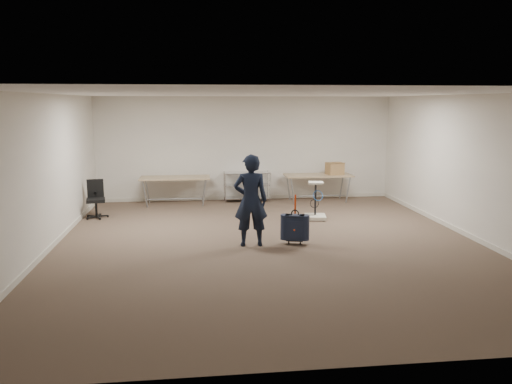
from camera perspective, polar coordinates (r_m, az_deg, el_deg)
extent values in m
plane|color=#4E3D2F|center=(9.48, 1.48, -5.98)|extent=(9.00, 9.00, 0.00)
plane|color=white|center=(13.63, -1.20, 4.98)|extent=(8.00, 0.00, 8.00)
plane|color=white|center=(4.86, 9.17, -4.79)|extent=(8.00, 0.00, 8.00)
plane|color=white|center=(9.48, -23.16, 1.85)|extent=(0.00, 9.00, 9.00)
plane|color=white|center=(10.53, 23.63, 2.57)|extent=(0.00, 9.00, 9.00)
plane|color=white|center=(9.10, 1.57, 11.19)|extent=(8.00, 8.00, 0.00)
cube|color=beige|center=(13.81, -1.17, -0.61)|extent=(8.00, 0.02, 0.10)
cube|color=beige|center=(9.75, -22.55, -6.02)|extent=(0.02, 9.00, 0.10)
cube|color=beige|center=(10.77, 23.07, -4.56)|extent=(0.02, 9.00, 0.10)
cube|color=tan|center=(13.12, -9.24, 1.62)|extent=(1.80, 0.75, 0.03)
cylinder|color=gray|center=(13.21, -9.17, -0.79)|extent=(1.50, 0.02, 0.02)
cylinder|color=gray|center=(12.94, -12.57, -0.25)|extent=(0.13, 0.04, 0.69)
cylinder|color=gray|center=(12.87, -5.91, -0.11)|extent=(0.13, 0.04, 0.69)
cylinder|color=gray|center=(13.52, -12.32, 0.21)|extent=(0.13, 0.04, 0.69)
cylinder|color=gray|center=(13.46, -5.95, 0.34)|extent=(0.13, 0.04, 0.69)
cube|color=tan|center=(13.49, 7.11, 1.91)|extent=(1.80, 0.75, 0.03)
cylinder|color=gray|center=(13.58, 7.06, -0.44)|extent=(1.50, 0.02, 0.02)
cylinder|color=gray|center=(13.10, 4.20, 0.10)|extent=(0.13, 0.04, 0.69)
cylinder|color=gray|center=(13.46, 10.48, 0.23)|extent=(0.13, 0.04, 0.69)
cylinder|color=gray|center=(13.68, 3.72, 0.54)|extent=(0.13, 0.04, 0.69)
cylinder|color=gray|center=(14.03, 9.76, 0.65)|extent=(0.13, 0.04, 0.69)
cylinder|color=silver|center=(13.20, -3.55, 0.41)|extent=(0.02, 0.02, 0.80)
cylinder|color=silver|center=(13.31, 1.61, 0.52)|extent=(0.02, 0.02, 0.80)
cylinder|color=silver|center=(13.64, -3.66, 0.73)|extent=(0.02, 0.02, 0.80)
cylinder|color=silver|center=(13.75, 1.34, 0.83)|extent=(0.02, 0.02, 0.80)
cube|color=silver|center=(13.52, -1.05, -0.63)|extent=(1.20, 0.45, 0.02)
cube|color=silver|center=(13.45, -1.06, 0.84)|extent=(1.20, 0.45, 0.02)
cube|color=silver|center=(13.40, -1.06, 2.23)|extent=(1.20, 0.45, 0.01)
imported|color=black|center=(9.19, -0.61, -0.98)|extent=(0.63, 0.42, 1.72)
cube|color=black|center=(9.42, 4.46, -4.04)|extent=(0.39, 0.29, 0.48)
cube|color=black|center=(9.50, 4.45, -5.49)|extent=(0.34, 0.22, 0.03)
cylinder|color=black|center=(9.51, 3.77, -5.76)|extent=(0.04, 0.07, 0.06)
cylinder|color=black|center=(9.49, 5.10, -5.80)|extent=(0.04, 0.07, 0.06)
torus|color=black|center=(9.36, 4.48, -2.46)|extent=(0.15, 0.06, 0.15)
cube|color=#FE430D|center=(9.34, 4.51, -1.40)|extent=(0.03, 0.01, 0.37)
cylinder|color=black|center=(12.15, -17.74, -2.65)|extent=(0.53, 0.53, 0.08)
cylinder|color=black|center=(12.12, -17.79, -1.81)|extent=(0.05, 0.05, 0.35)
cube|color=black|center=(12.08, -17.84, -0.90)|extent=(0.47, 0.47, 0.07)
cube|color=black|center=(12.23, -17.89, 0.41)|extent=(0.38, 0.12, 0.43)
cube|color=beige|center=(11.52, 6.78, -2.83)|extent=(0.54, 0.54, 0.08)
cylinder|color=black|center=(11.31, 6.06, -3.26)|extent=(0.06, 0.06, 0.04)
cylinder|color=black|center=(11.48, 6.77, -0.76)|extent=(0.05, 0.05, 0.75)
cube|color=beige|center=(11.37, 6.86, 1.06)|extent=(0.37, 0.33, 0.04)
torus|color=blue|center=(11.36, 7.15, -0.41)|extent=(0.25, 0.13, 0.23)
cube|color=#A3844C|center=(13.57, 8.99, 2.67)|extent=(0.49, 0.41, 0.32)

